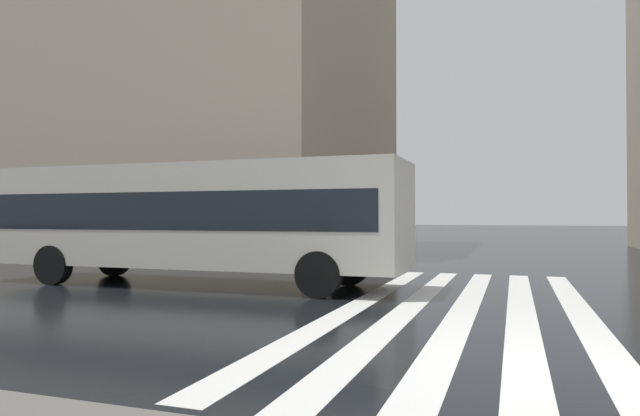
% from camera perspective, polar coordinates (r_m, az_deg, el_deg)
% --- Properties ---
extents(ground_plane, '(220.00, 220.00, 0.00)m').
position_cam_1_polar(ground_plane, '(7.14, 24.26, -14.82)').
color(ground_plane, black).
extents(zebra_crossing, '(13.00, 4.50, 0.01)m').
position_cam_1_polar(zebra_crossing, '(11.07, 14.51, -9.82)').
color(zebra_crossing, silver).
rests_on(zebra_crossing, ground_plane).
extents(haussmann_block_mid, '(17.78, 22.19, 19.94)m').
position_cam_1_polar(haussmann_block_mid, '(34.77, -14.07, 12.51)').
color(haussmann_block_mid, tan).
rests_on(haussmann_block_mid, ground_plane).
extents(city_bus, '(2.60, 11.00, 3.00)m').
position_cam_1_polar(city_bus, '(14.64, -12.97, -0.73)').
color(city_bus, beige).
rests_on(city_bus, ground_plane).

